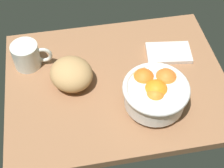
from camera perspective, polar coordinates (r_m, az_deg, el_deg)
The scene contains 5 objects.
ground_plane at distance 110.60cm, azimuth 0.76°, elevation 0.09°, with size 71.38×55.58×3.00cm, color #946443.
fruit_bowl at distance 99.74cm, azimuth 7.32°, elevation -1.33°, with size 19.66×19.66×10.54cm.
bread_loaf at distance 106.02cm, azimuth -6.89°, elevation 1.70°, with size 13.91×12.97×9.10cm, color tan.
napkin_folded at distance 118.50cm, azimuth 9.56°, elevation 5.23°, with size 15.18×9.66×1.41cm, color silver.
mug at distance 114.43cm, azimuth -14.19°, elevation 4.71°, with size 13.10×8.87×8.67cm.
Camera 1 is at (13.76, 68.47, 84.27)cm, focal length 53.97 mm.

